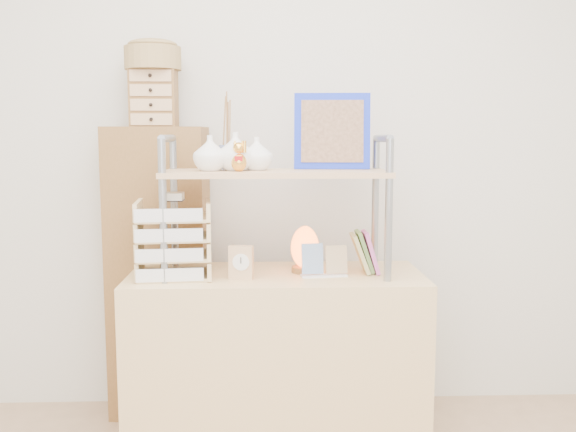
# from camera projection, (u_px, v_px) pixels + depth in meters

# --- Properties ---
(desk) EXTENTS (1.20, 0.50, 0.75)m
(desk) POSITION_uv_depth(u_px,v_px,m) (276.00, 362.00, 2.67)
(desk) COLOR tan
(desk) RESTS_ON ground
(cabinet) EXTENTS (0.46, 0.27, 1.35)m
(cabinet) POSITION_uv_depth(u_px,v_px,m) (159.00, 273.00, 2.98)
(cabinet) COLOR brown
(cabinet) RESTS_ON ground
(hutch) EXTENTS (0.90, 0.34, 0.74)m
(hutch) POSITION_uv_depth(u_px,v_px,m) (268.00, 167.00, 2.58)
(hutch) COLOR gray
(hutch) RESTS_ON desk
(letter_tray) EXTENTS (0.30, 0.28, 0.34)m
(letter_tray) POSITION_uv_depth(u_px,v_px,m) (173.00, 244.00, 2.55)
(letter_tray) COLOR #DABF82
(letter_tray) RESTS_ON desk
(salt_lamp) EXTENTS (0.13, 0.12, 0.19)m
(salt_lamp) POSITION_uv_depth(u_px,v_px,m) (305.00, 249.00, 2.64)
(salt_lamp) COLOR brown
(salt_lamp) RESTS_ON desk
(desk_clock) EXTENTS (0.10, 0.06, 0.13)m
(desk_clock) POSITION_uv_depth(u_px,v_px,m) (241.00, 262.00, 2.52)
(desk_clock) COLOR tan
(desk_clock) RESTS_ON desk
(postcard_stand) EXTENTS (0.19, 0.07, 0.13)m
(postcard_stand) POSITION_uv_depth(u_px,v_px,m) (324.00, 267.00, 2.57)
(postcard_stand) COLOR white
(postcard_stand) RESTS_ON desk
(drawer_chest) EXTENTS (0.20, 0.16, 0.25)m
(drawer_chest) POSITION_uv_depth(u_px,v_px,m) (154.00, 98.00, 2.86)
(drawer_chest) COLOR brown
(drawer_chest) RESTS_ON cabinet
(woven_basket) EXTENTS (0.25, 0.25, 0.10)m
(woven_basket) POSITION_uv_depth(u_px,v_px,m) (153.00, 58.00, 2.84)
(woven_basket) COLOR olive
(woven_basket) RESTS_ON drawer_chest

